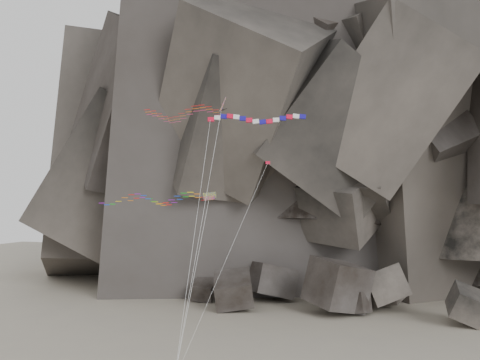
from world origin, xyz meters
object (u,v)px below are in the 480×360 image
(delta_kite, at_px, (178,113))
(banner_kite, at_px, (256,120))
(pennant_kite, at_px, (244,217))
(parafoil_kite, at_px, (150,199))

(delta_kite, distance_m, banner_kite, 8.28)
(delta_kite, height_order, pennant_kite, delta_kite)
(banner_kite, height_order, pennant_kite, banner_kite)
(banner_kite, xyz_separation_m, parafoil_kite, (-8.97, -6.77, -8.40))
(delta_kite, distance_m, pennant_kite, 12.70)
(banner_kite, relative_size, pennant_kite, 1.26)
(delta_kite, bearing_deg, pennant_kite, -17.42)
(banner_kite, bearing_deg, parafoil_kite, -159.62)
(banner_kite, distance_m, parafoil_kite, 14.03)
(pennant_kite, bearing_deg, parafoil_kite, -171.85)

